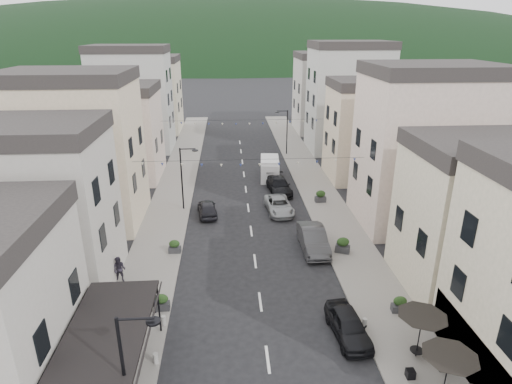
# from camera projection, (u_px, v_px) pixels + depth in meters

# --- Properties ---
(sidewalk_left) EXTENTS (4.00, 76.00, 0.12)m
(sidewalk_left) POSITION_uv_depth(u_px,v_px,m) (176.00, 187.00, 45.85)
(sidewalk_left) COLOR slate
(sidewalk_left) RESTS_ON ground
(sidewalk_right) EXTENTS (4.00, 76.00, 0.12)m
(sidewalk_right) POSITION_uv_depth(u_px,v_px,m) (314.00, 184.00, 46.79)
(sidewalk_right) COLOR slate
(sidewalk_right) RESTS_ON ground
(hill_backdrop) EXTENTS (640.00, 360.00, 70.00)m
(hill_backdrop) POSITION_uv_depth(u_px,v_px,m) (228.00, 52.00, 295.85)
(hill_backdrop) COLOR black
(hill_backdrop) RESTS_ON ground
(boutique_awning) EXTENTS (3.77, 7.50, 3.28)m
(boutique_awning) POSITION_uv_depth(u_px,v_px,m) (113.00, 329.00, 19.63)
(boutique_awning) COLOR black
(boutique_awning) RESTS_ON ground
(buildings_row_left) EXTENTS (10.20, 54.16, 14.00)m
(buildings_row_left) POSITION_uv_depth(u_px,v_px,m) (115.00, 121.00, 48.58)
(buildings_row_left) COLOR #AAA49B
(buildings_row_left) RESTS_ON ground
(buildings_row_right) EXTENTS (10.20, 54.16, 14.50)m
(buildings_row_right) POSITION_uv_depth(u_px,v_px,m) (369.00, 118.00, 49.26)
(buildings_row_right) COLOR #B6AF91
(buildings_row_right) RESTS_ON ground
(cafe_terrace) EXTENTS (2.50, 8.10, 2.53)m
(cafe_terrace) POSITION_uv_depth(u_px,v_px,m) (449.00, 361.00, 18.79)
(cafe_terrace) COLOR black
(cafe_terrace) RESTS_ON ground
(streetlamp_left_near) EXTENTS (1.70, 0.56, 6.00)m
(streetlamp_left_near) POSITION_uv_depth(u_px,v_px,m) (130.00, 366.00, 16.71)
(streetlamp_left_near) COLOR black
(streetlamp_left_near) RESTS_ON ground
(streetlamp_left_far) EXTENTS (1.70, 0.56, 6.00)m
(streetlamp_left_far) POSITION_uv_depth(u_px,v_px,m) (184.00, 172.00, 39.06)
(streetlamp_left_far) COLOR black
(streetlamp_left_far) RESTS_ON ground
(streetlamp_right_far) EXTENTS (1.70, 0.56, 6.00)m
(streetlamp_right_far) POSITION_uv_depth(u_px,v_px,m) (285.00, 128.00, 56.55)
(streetlamp_right_far) COLOR black
(streetlamp_right_far) RESTS_ON ground
(bollards) EXTENTS (11.66, 10.26, 0.60)m
(bollards) POSITION_uv_depth(u_px,v_px,m) (269.00, 360.00, 21.52)
(bollards) COLOR gray
(bollards) RESTS_ON ground
(bunting_near) EXTENTS (19.00, 0.28, 0.62)m
(bunting_near) POSITION_uv_depth(u_px,v_px,m) (250.00, 164.00, 35.00)
(bunting_near) COLOR black
(bunting_near) RESTS_ON ground
(bunting_far) EXTENTS (19.00, 0.28, 0.62)m
(bunting_far) POSITION_uv_depth(u_px,v_px,m) (243.00, 123.00, 49.89)
(bunting_far) COLOR black
(bunting_far) RESTS_ON ground
(parked_car_a) EXTENTS (2.10, 4.38, 1.44)m
(parked_car_a) POSITION_uv_depth(u_px,v_px,m) (348.00, 325.00, 23.57)
(parked_car_a) COLOR black
(parked_car_a) RESTS_ON ground
(parked_car_b) EXTENTS (1.86, 5.22, 1.71)m
(parked_car_b) POSITION_uv_depth(u_px,v_px,m) (313.00, 239.00, 32.86)
(parked_car_b) COLOR #323234
(parked_car_b) RESTS_ON ground
(parked_car_c) EXTENTS (2.63, 5.01, 1.35)m
(parked_car_c) POSITION_uv_depth(u_px,v_px,m) (279.00, 205.00, 39.59)
(parked_car_c) COLOR gray
(parked_car_c) RESTS_ON ground
(parked_car_d) EXTENTS (2.56, 5.36, 1.51)m
(parked_car_d) POSITION_uv_depth(u_px,v_px,m) (279.00, 186.00, 44.32)
(parked_car_d) COLOR black
(parked_car_d) RESTS_ON ground
(parked_car_e) EXTENTS (2.11, 4.18, 1.36)m
(parked_car_e) POSITION_uv_depth(u_px,v_px,m) (207.00, 208.00, 38.90)
(parked_car_e) COLOR black
(parked_car_e) RESTS_ON ground
(delivery_van) EXTENTS (2.42, 5.25, 2.44)m
(delivery_van) POSITION_uv_depth(u_px,v_px,m) (270.00, 168.00, 48.55)
(delivery_van) COLOR silver
(delivery_van) RESTS_ON ground
(pedestrian_a) EXTENTS (0.69, 0.53, 1.68)m
(pedestrian_a) POSITION_uv_depth(u_px,v_px,m) (153.00, 300.00, 25.35)
(pedestrian_a) COLOR black
(pedestrian_a) RESTS_ON sidewalk_left
(pedestrian_b) EXTENTS (0.99, 0.83, 1.81)m
(pedestrian_b) POSITION_uv_depth(u_px,v_px,m) (119.00, 270.00, 28.41)
(pedestrian_b) COLOR #221F29
(pedestrian_b) RESTS_ON sidewalk_left
(planter_la) EXTENTS (0.95, 0.55, 1.05)m
(planter_la) POSITION_uv_depth(u_px,v_px,m) (162.00, 302.00, 25.69)
(planter_la) COLOR #2A2A2D
(planter_la) RESTS_ON sidewalk_left
(planter_lb) EXTENTS (0.94, 0.55, 1.03)m
(planter_lb) POSITION_uv_depth(u_px,v_px,m) (175.00, 246.00, 32.26)
(planter_lb) COLOR #2D2E30
(planter_lb) RESTS_ON sidewalk_left
(planter_ra) EXTENTS (0.96, 0.59, 1.03)m
(planter_ra) POSITION_uv_depth(u_px,v_px,m) (400.00, 304.00, 25.51)
(planter_ra) COLOR #2F2F31
(planter_ra) RESTS_ON sidewalk_right
(planter_rb) EXTENTS (1.22, 0.96, 1.21)m
(planter_rb) POSITION_uv_depth(u_px,v_px,m) (343.00, 245.00, 32.28)
(planter_rb) COLOR #29292B
(planter_rb) RESTS_ON sidewalk_right
(planter_rc) EXTENTS (1.09, 0.64, 1.18)m
(planter_rc) POSITION_uv_depth(u_px,v_px,m) (321.00, 196.00, 41.66)
(planter_rc) COLOR #323235
(planter_rc) RESTS_ON sidewalk_right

